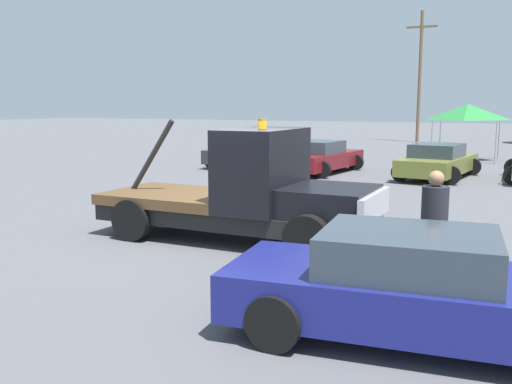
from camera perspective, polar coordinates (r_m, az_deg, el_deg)
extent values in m
plane|color=#545459|center=(12.10, -2.15, -4.76)|extent=(160.00, 160.00, 0.00)
cube|color=black|center=(11.99, -2.16, -2.31)|extent=(5.82, 1.96, 0.35)
cube|color=black|center=(11.10, 7.42, -0.92)|extent=(1.64, 1.83, 0.55)
cube|color=silver|center=(10.87, 11.74, -1.39)|extent=(0.13, 1.93, 0.50)
cube|color=black|center=(11.55, 0.62, 2.27)|extent=(1.29, 2.15, 1.64)
cube|color=brown|center=(12.67, -7.99, -0.48)|extent=(2.92, 2.16, 0.22)
cylinder|color=black|center=(12.91, -10.32, 3.61)|extent=(1.19, 0.13, 1.63)
cylinder|color=orange|center=(11.49, 0.62, 6.85)|extent=(0.18, 0.18, 0.20)
cylinder|color=black|center=(12.18, 8.52, -2.65)|extent=(0.88, 0.26, 0.88)
cylinder|color=black|center=(10.29, 5.13, -4.71)|extent=(0.88, 0.26, 0.88)
cylinder|color=black|center=(13.81, -7.12, -1.26)|extent=(0.88, 0.26, 0.88)
cylinder|color=black|center=(12.18, -12.32, -2.75)|extent=(0.88, 0.26, 0.88)
cube|color=navy|center=(7.23, 16.86, -10.14)|extent=(5.03, 2.34, 0.60)
cube|color=#333D47|center=(7.09, 15.08, -5.81)|extent=(2.20, 1.83, 0.50)
cylinder|color=black|center=(8.34, 5.57, -8.66)|extent=(0.68, 0.22, 0.68)
cylinder|color=black|center=(6.74, 1.82, -12.95)|extent=(0.68, 0.22, 0.68)
cylinder|color=#475B84|center=(9.44, 16.92, -6.27)|extent=(0.17, 0.17, 0.89)
cylinder|color=#475B84|center=(9.25, 17.53, -6.61)|extent=(0.17, 0.17, 0.89)
cylinder|color=#28282D|center=(9.17, 17.45, -1.63)|extent=(0.41, 0.41, 0.70)
sphere|color=#A87A56|center=(9.10, 17.59, 1.30)|extent=(0.24, 0.24, 0.24)
cube|color=#2D2D33|center=(26.07, -0.91, 3.75)|extent=(2.48, 4.54, 0.60)
cube|color=#333D47|center=(25.85, -1.19, 4.93)|extent=(1.91, 2.03, 0.50)
cylinder|color=black|center=(27.81, -0.76, 3.65)|extent=(0.68, 0.22, 0.68)
cylinder|color=black|center=(26.84, 2.46, 3.46)|extent=(0.68, 0.22, 0.68)
cylinder|color=black|center=(25.44, -4.47, 3.15)|extent=(0.68, 0.22, 0.68)
cylinder|color=black|center=(24.37, -1.08, 2.92)|extent=(0.68, 0.22, 0.68)
cube|color=maroon|center=(23.84, 6.38, 3.22)|extent=(2.49, 5.05, 0.60)
cube|color=#333D47|center=(23.58, 6.14, 4.50)|extent=(1.93, 2.23, 0.50)
cylinder|color=black|center=(25.74, 6.14, 3.19)|extent=(0.68, 0.22, 0.68)
cylinder|color=black|center=(24.99, 9.92, 2.94)|extent=(0.68, 0.22, 0.68)
cylinder|color=black|center=(22.83, 2.48, 2.52)|extent=(0.68, 0.22, 0.68)
cylinder|color=black|center=(21.99, 6.64, 2.23)|extent=(0.68, 0.22, 0.68)
cube|color=olive|center=(23.03, 17.75, 2.66)|extent=(2.54, 5.10, 0.60)
cube|color=#333D47|center=(22.74, 17.65, 3.98)|extent=(1.94, 2.26, 0.50)
cylinder|color=black|center=(24.88, 16.72, 2.67)|extent=(0.68, 0.22, 0.68)
cylinder|color=black|center=(24.44, 20.82, 2.37)|extent=(0.68, 0.22, 0.68)
cylinder|color=black|center=(21.73, 14.25, 1.93)|extent=(0.68, 0.22, 0.68)
cylinder|color=black|center=(21.22, 18.90, 1.57)|extent=(0.68, 0.22, 0.68)
cylinder|color=#9E9EA3|center=(29.75, 17.18, 4.91)|extent=(0.07, 0.07, 2.04)
cylinder|color=#9E9EA3|center=(29.48, 22.88, 4.58)|extent=(0.07, 0.07, 2.04)
cylinder|color=#9E9EA3|center=(32.67, 17.94, 5.19)|extent=(0.07, 0.07, 2.04)
cylinder|color=#9E9EA3|center=(32.42, 23.13, 4.89)|extent=(0.07, 0.07, 2.04)
pyramid|color=#287F38|center=(30.99, 20.42, 7.52)|extent=(2.95, 2.95, 0.79)
cube|color=black|center=(15.88, 8.43, -1.51)|extent=(0.40, 0.40, 0.04)
cone|color=orange|center=(15.84, 8.45, -0.60)|extent=(0.36, 0.36, 0.55)
cylinder|color=brown|center=(44.47, 16.06, 10.95)|extent=(0.24, 0.24, 9.52)
cube|color=brown|center=(44.78, 16.26, 15.58)|extent=(2.20, 0.14, 0.14)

